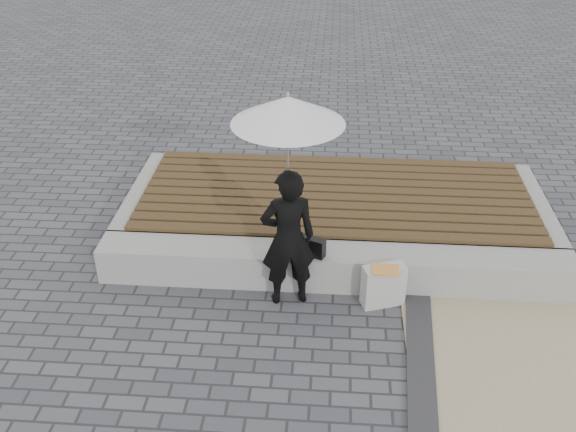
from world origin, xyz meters
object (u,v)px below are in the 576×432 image
object	(u,v)px
seating_ledge	(334,266)
parasol	(288,110)
woman	(288,238)
handbag	(311,246)
canvas_tote	(383,285)

from	to	relation	value
seating_ledge	parasol	xyz separation A→B (m)	(-0.46, -0.34, 1.88)
woman	handbag	world-z (taller)	woman
seating_ledge	woman	bearing A→B (deg)	-143.82
seating_ledge	woman	size ratio (longest dim) A/B	3.35
woman	parasol	distance (m)	1.33
woman	parasol	size ratio (longest dim) A/B	1.14
parasol	woman	bearing A→B (deg)	-90.00
parasol	handbag	world-z (taller)	parasol
seating_ledge	handbag	xyz separation A→B (m)	(-0.24, -0.09, 0.30)
parasol	handbag	bearing A→B (deg)	47.69
handbag	canvas_tote	distance (m)	0.83
parasol	canvas_tote	bearing A→B (deg)	0.16
seating_ledge	woman	distance (m)	0.79
seating_ledge	parasol	world-z (taller)	parasol
woman	canvas_tote	size ratio (longest dim) A/B	3.32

